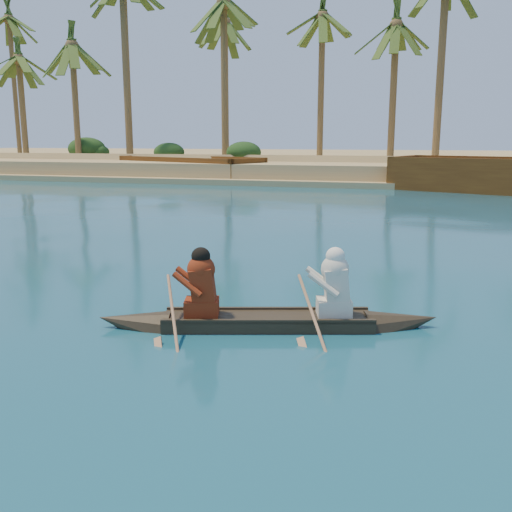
% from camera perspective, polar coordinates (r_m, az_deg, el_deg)
% --- Properties ---
extents(sandy_embankment, '(150.00, 51.00, 1.50)m').
position_cam_1_polar(sandy_embankment, '(59.60, 21.56, 8.56)').
color(sandy_embankment, tan).
rests_on(sandy_embankment, ground).
extents(palm_grove, '(110.00, 14.00, 16.00)m').
position_cam_1_polar(palm_grove, '(47.99, 23.54, 16.79)').
color(palm_grove, '#445A1F').
rests_on(palm_grove, ground).
extents(shrub_cluster, '(100.00, 6.00, 2.40)m').
position_cam_1_polar(shrub_cluster, '(44.28, 23.37, 8.47)').
color(shrub_cluster, black).
rests_on(shrub_cluster, ground).
extents(canoe, '(5.42, 2.21, 1.50)m').
position_cam_1_polar(canoe, '(9.12, 1.20, -5.41)').
color(canoe, '#30261A').
rests_on(canoe, ground).
extents(barge_left, '(12.12, 8.04, 1.92)m').
position_cam_1_polar(barge_left, '(42.81, -6.62, 8.56)').
color(barge_left, '#5D3713').
rests_on(barge_left, ground).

